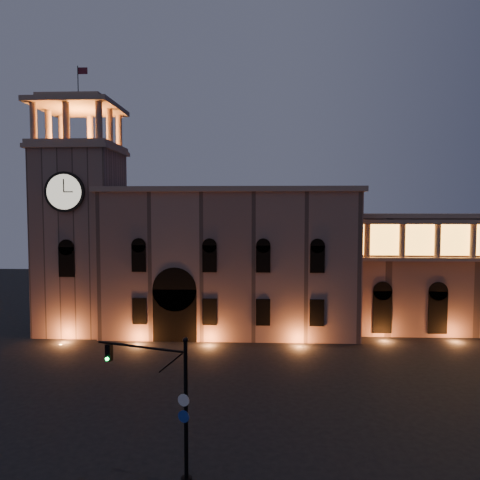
% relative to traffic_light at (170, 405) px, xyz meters
% --- Properties ---
extents(ground, '(160.00, 160.00, 0.00)m').
position_rel_traffic_light_xyz_m(ground, '(3.28, 11.08, -4.27)').
color(ground, black).
rests_on(ground, ground).
extents(government_building, '(30.80, 12.80, 17.60)m').
position_rel_traffic_light_xyz_m(government_building, '(1.21, 33.01, 4.50)').
color(government_building, '#896659').
rests_on(government_building, ground).
extents(clock_tower, '(9.80, 9.80, 32.40)m').
position_rel_traffic_light_xyz_m(clock_tower, '(-17.22, 32.06, 8.23)').
color(clock_tower, '#896659').
rests_on(clock_tower, ground).
extents(traffic_light, '(5.66, 2.16, 8.13)m').
position_rel_traffic_light_xyz_m(traffic_light, '(0.00, 0.00, 0.00)').
color(traffic_light, black).
rests_on(traffic_light, ground).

